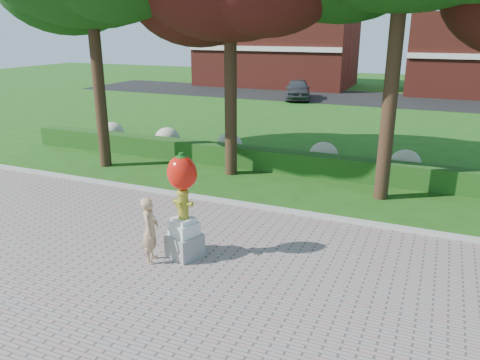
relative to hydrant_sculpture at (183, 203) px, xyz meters
The scene contains 10 objects.
ground 1.51m from the hydrant_sculpture, 70.51° to the left, with size 100.00×100.00×0.00m, color #224D13.
walkway 3.68m from the hydrant_sculpture, 86.52° to the right, with size 40.00×14.00×0.04m, color gray.
curb 3.82m from the hydrant_sculpture, 86.69° to the left, with size 40.00×0.18×0.15m, color #ADADA5.
lawn_hedge 7.65m from the hydrant_sculpture, 88.43° to the left, with size 24.00×0.70×0.80m, color #1C4513.
hydrangea_row 8.66m from the hydrant_sculpture, 84.82° to the left, with size 20.10×1.10×0.99m.
street 28.62m from the hydrant_sculpture, 89.58° to the left, with size 50.00×8.00×0.02m, color black.
building_left 36.01m from the hydrant_sculpture, 105.81° to the left, with size 14.00×8.00×7.00m, color maroon.
hydrant_sculpture is the anchor object (origin of this frame).
woman 0.96m from the hydrant_sculpture, 137.84° to the right, with size 0.57×0.37×1.56m, color tan.
parked_car 26.46m from the hydrant_sculpture, 101.00° to the left, with size 1.78×4.43×1.51m, color #3A3D41.
Camera 1 is at (4.96, -9.24, 5.19)m, focal length 35.00 mm.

